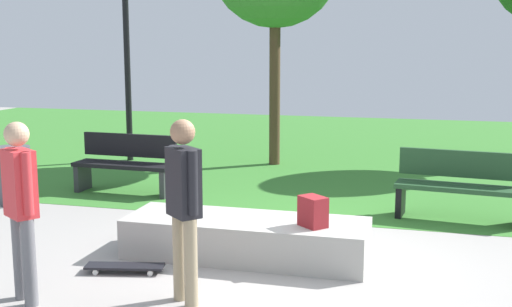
{
  "coord_description": "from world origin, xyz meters",
  "views": [
    {
      "loc": [
        1.24,
        -6.49,
        2.31
      ],
      "look_at": [
        -0.63,
        0.46,
        1.09
      ],
      "focal_mm": 45.4,
      "sensor_mm": 36.0,
      "label": 1
    }
  ],
  "objects": [
    {
      "name": "skater_watching",
      "position": [
        -0.81,
        -1.32,
        0.97
      ],
      "size": [
        0.37,
        0.36,
        1.67
      ],
      "color": "tan",
      "rests_on": "ground_plane"
    },
    {
      "name": "concrete_ledge",
      "position": [
        -0.63,
        0.05,
        0.22
      ],
      "size": [
        2.64,
        0.88,
        0.43
      ],
      "primitive_type": "cube",
      "color": "#A8A59E",
      "rests_on": "ground_plane"
    },
    {
      "name": "ground_plane",
      "position": [
        0.0,
        0.0,
        0.0
      ],
      "size": [
        28.0,
        28.0,
        0.0
      ],
      "primitive_type": "plane",
      "color": "#9E9993"
    },
    {
      "name": "trash_bin",
      "position": [
        -4.56,
        1.5,
        0.42
      ],
      "size": [
        0.49,
        0.49,
        0.84
      ],
      "primitive_type": "cylinder",
      "color": "#4C4C51",
      "rests_on": "ground_plane"
    },
    {
      "name": "park_bench_far_left",
      "position": [
        -3.31,
        2.57,
        0.48
      ],
      "size": [
        1.62,
        0.53,
        0.91
      ],
      "color": "black",
      "rests_on": "ground_plane"
    },
    {
      "name": "backpack_on_ledge",
      "position": [
        0.12,
        -0.06,
        0.59
      ],
      "size": [
        0.34,
        0.34,
        0.32
      ],
      "primitive_type": "cube",
      "rotation": [
        0.0,
        0.0,
        5.56
      ],
      "color": "maroon",
      "rests_on": "concrete_ledge"
    },
    {
      "name": "park_bench_by_oak",
      "position": [
        1.66,
        2.25,
        0.48
      ],
      "size": [
        1.64,
        0.65,
        0.91
      ],
      "color": "#1E4223",
      "rests_on": "ground_plane"
    },
    {
      "name": "lamp_post",
      "position": [
        -4.52,
        5.2,
        2.79
      ],
      "size": [
        0.28,
        0.28,
        4.64
      ],
      "color": "black",
      "rests_on": "ground_plane"
    },
    {
      "name": "skater_performing_trick",
      "position": [
        -2.22,
        -1.67,
        0.96
      ],
      "size": [
        0.38,
        0.34,
        1.65
      ],
      "color": "slate",
      "rests_on": "ground_plane"
    },
    {
      "name": "skateboard_by_ledge",
      "position": [
        -1.7,
        -0.74,
        0.06
      ],
      "size": [
        0.82,
        0.36,
        0.08
      ],
      "color": "black",
      "rests_on": "ground_plane"
    },
    {
      "name": "grass_lawn",
      "position": [
        0.0,
        7.79,
        0.0
      ],
      "size": [
        26.6,
        12.41,
        0.01
      ],
      "primitive_type": "cube",
      "color": "#387A2D",
      "rests_on": "ground_plane"
    }
  ]
}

